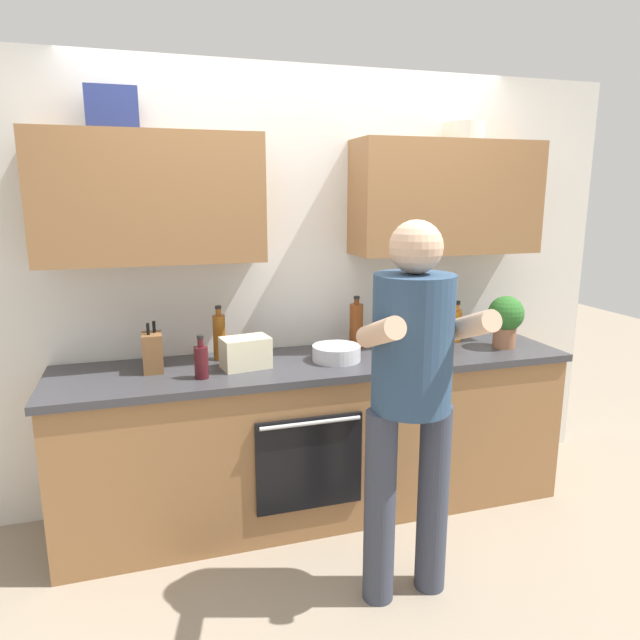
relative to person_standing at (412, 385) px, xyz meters
The scene contains 14 objects.
ground_plane 1.30m from the person_standing, 101.61° to the left, with size 12.00×12.00×0.00m, color gray.
back_wall_unit 1.20m from the person_standing, 98.89° to the left, with size 4.00×0.38×2.50m.
counter 0.99m from the person_standing, 101.67° to the left, with size 2.84×0.67×0.90m.
person_standing is the anchor object (origin of this frame).
bottle_juice 1.23m from the person_standing, 51.43° to the left, with size 0.08×0.08×0.25m.
bottle_vinegar 1.00m from the person_standing, 83.11° to the left, with size 0.08×0.08×0.31m.
bottle_wine 1.06m from the person_standing, 140.28° to the left, with size 0.07×0.07×0.22m.
bottle_syrup 1.20m from the person_standing, 124.96° to the left, with size 0.07×0.07×0.30m.
bottle_soda 0.74m from the person_standing, 64.29° to the left, with size 0.05×0.05×0.21m.
cup_coffee 0.87m from the person_standing, 52.40° to the left, with size 0.08×0.08×0.09m, color white.
mixing_bowl 0.78m from the person_standing, 95.48° to the left, with size 0.27×0.27×0.08m, color silver.
knife_block 1.35m from the person_standing, 140.41° to the left, with size 0.10×0.14×0.26m.
potted_herb 1.23m from the person_standing, 37.47° to the left, with size 0.21×0.21×0.31m.
grocery_bag_rice 0.98m from the person_standing, 126.13° to the left, with size 0.25×0.16×0.16m, color beige.
Camera 1 is at (-0.88, -2.90, 1.80)m, focal length 32.03 mm.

